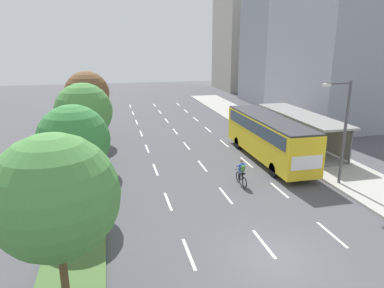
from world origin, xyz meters
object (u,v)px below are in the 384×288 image
at_px(cyclist, 242,174).
at_px(streetlight, 343,126).
at_px(bus, 268,134).
at_px(median_tree_fourth, 87,93).
at_px(median_tree_second, 74,141).
at_px(bus_shelter, 303,127).
at_px(median_tree_nearest, 55,197).
at_px(median_tree_third, 84,112).

bearing_deg(cyclist, streetlight, -13.19).
xyz_separation_m(bus, median_tree_fourth, (-13.58, 9.00, 2.34)).
bearing_deg(median_tree_second, bus, 22.54).
xyz_separation_m(bus_shelter, streetlight, (-2.11, -8.00, 2.02)).
bearing_deg(bus, median_tree_nearest, -136.33).
xyz_separation_m(bus, median_tree_nearest, (-13.59, -12.97, 1.97)).
bearing_deg(bus_shelter, bus, -152.06).
distance_m(median_tree_nearest, median_tree_second, 7.33).
height_order(bus_shelter, median_tree_fourth, median_tree_fourth).
bearing_deg(median_tree_nearest, bus_shelter, 40.47).
xyz_separation_m(bus, median_tree_third, (-13.50, 1.68, 2.04)).
bearing_deg(bus, streetlight, -69.27).
bearing_deg(bus_shelter, median_tree_nearest, -139.53).
bearing_deg(median_tree_nearest, median_tree_fourth, 89.96).
xyz_separation_m(median_tree_third, median_tree_fourth, (-0.08, 7.32, 0.30)).
relative_size(bus, median_tree_nearest, 1.88).
distance_m(bus, median_tree_second, 14.85).
bearing_deg(median_tree_fourth, median_tree_third, -89.40).
bearing_deg(bus, median_tree_third, 172.92).
relative_size(bus_shelter, median_tree_fourth, 1.78).
bearing_deg(median_tree_nearest, median_tree_third, 89.65).
height_order(bus, median_tree_third, median_tree_third).
bearing_deg(median_tree_fourth, median_tree_second, -90.13).
height_order(median_tree_second, streetlight, streetlight).
relative_size(median_tree_second, median_tree_fourth, 0.91).
relative_size(bus, streetlight, 1.74).
xyz_separation_m(cyclist, median_tree_fourth, (-9.80, 13.34, 3.61)).
xyz_separation_m(median_tree_nearest, median_tree_fourth, (0.01, 21.97, 0.37)).
distance_m(cyclist, median_tree_second, 10.41).
bearing_deg(median_tree_fourth, streetlight, -43.10).
bearing_deg(bus, median_tree_second, -157.46).
xyz_separation_m(cyclist, streetlight, (5.94, -1.39, 3.10)).
bearing_deg(bus, cyclist, -131.02).
xyz_separation_m(bus, median_tree_second, (-13.61, -5.65, 1.87)).
distance_m(bus_shelter, median_tree_fourth, 19.25).
xyz_separation_m(median_tree_second, median_tree_third, (0.11, 7.32, 0.17)).
distance_m(median_tree_nearest, median_tree_third, 14.65).
relative_size(median_tree_nearest, median_tree_third, 1.00).
xyz_separation_m(median_tree_nearest, median_tree_third, (0.09, 14.65, 0.07)).
distance_m(bus_shelter, median_tree_second, 19.67).
relative_size(median_tree_fourth, streetlight, 0.96).
bearing_deg(streetlight, cyclist, 166.81).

